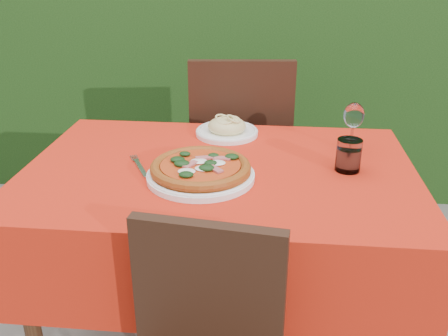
# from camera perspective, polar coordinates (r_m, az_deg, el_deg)

# --- Properties ---
(hedge) EXTENTS (3.20, 0.55, 1.78)m
(hedge) POSITION_cam_1_polar(r_m,az_deg,el_deg) (3.06, 2.72, 14.78)
(hedge) COLOR black
(hedge) RESTS_ON ground
(dining_table) EXTENTS (1.26, 0.86, 0.75)m
(dining_table) POSITION_cam_1_polar(r_m,az_deg,el_deg) (1.68, -0.51, -4.62)
(dining_table) COLOR #412815
(dining_table) RESTS_ON ground
(chair_far) EXTENTS (0.48, 0.48, 0.98)m
(chair_far) POSITION_cam_1_polar(r_m,az_deg,el_deg) (2.30, 1.86, 2.48)
(chair_far) COLOR black
(chair_far) RESTS_ON ground
(pizza_plate) EXTENTS (0.34, 0.34, 0.06)m
(pizza_plate) POSITION_cam_1_polar(r_m,az_deg,el_deg) (1.53, -2.69, -0.26)
(pizza_plate) COLOR white
(pizza_plate) RESTS_ON dining_table
(pasta_plate) EXTENTS (0.24, 0.24, 0.07)m
(pasta_plate) POSITION_cam_1_polar(r_m,az_deg,el_deg) (1.89, 0.33, 4.52)
(pasta_plate) COLOR white
(pasta_plate) RESTS_ON dining_table
(water_glass) EXTENTS (0.08, 0.08, 0.10)m
(water_glass) POSITION_cam_1_polar(r_m,az_deg,el_deg) (1.63, 14.03, 1.27)
(water_glass) COLOR silver
(water_glass) RESTS_ON dining_table
(wine_glass) EXTENTS (0.07, 0.07, 0.17)m
(wine_glass) POSITION_cam_1_polar(r_m,az_deg,el_deg) (1.77, 14.60, 5.63)
(wine_glass) COLOR white
(wine_glass) RESTS_ON dining_table
(fork) EXTENTS (0.12, 0.19, 0.01)m
(fork) POSITION_cam_1_polar(r_m,az_deg,el_deg) (1.63, -9.50, -0.00)
(fork) COLOR silver
(fork) RESTS_ON dining_table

